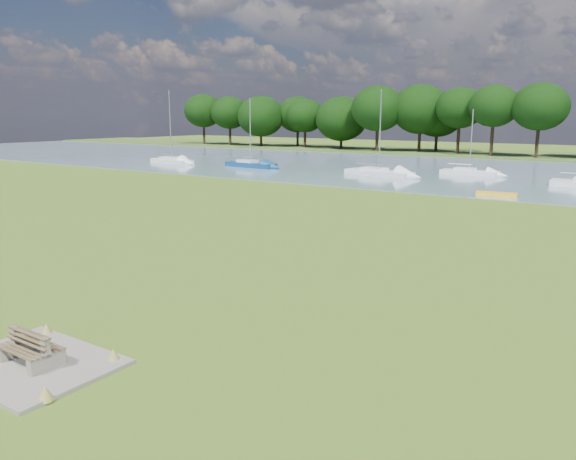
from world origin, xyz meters
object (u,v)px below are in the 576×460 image
Objects in this scene: bench_pair at (31,349)px; kayak at (497,194)px; sailboat_6 at (171,159)px; sailboat_7 at (250,163)px; sailboat_1 at (378,171)px; sailboat_5 at (469,171)px.

bench_pair is 0.54× the size of kayak.
bench_pair is at bearing -38.55° from sailboat_6.
bench_pair is 0.20× the size of sailboat_7.
sailboat_1 is 9.64m from sailboat_5.
sailboat_5 is 0.83× the size of sailboat_7.
sailboat_1 is (-14.37, 8.87, 0.31)m from kayak.
sailboat_7 is (-16.90, -0.21, 0.04)m from sailboat_1.
sailboat_5 is at bearing 95.25° from bench_pair.
kayak is (2.07, 38.00, -0.26)m from bench_pair.
kayak is 0.35× the size of sailboat_1.
sailboat_5 is (7.85, 5.60, -0.01)m from sailboat_1.
bench_pair is 55.04m from sailboat_7.
sailboat_1 reaches higher than bench_pair.
bench_pair is at bearing -82.32° from sailboat_5.
sailboat_1 is 29.29m from sailboat_6.
sailboat_6 is (-43.64, 7.56, 0.32)m from kayak.
sailboat_5 is (-4.45, 52.47, 0.04)m from bench_pair.
kayak is at bearing 87.28° from bench_pair.
sailboat_5 reaches higher than bench_pair.
sailboat_7 is (12.36, 1.09, 0.03)m from sailboat_6.
kayak is at bearing -0.76° from sailboat_6.
bench_pair is 48.46m from sailboat_1.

